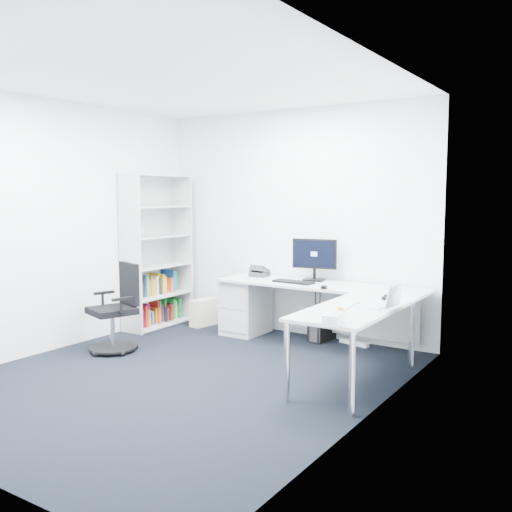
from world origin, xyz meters
The scene contains 21 objects.
ground centered at (0.00, 0.00, 0.00)m, with size 4.20×4.20×0.00m, color black.
ceiling centered at (0.00, 0.00, 2.70)m, with size 4.20×4.20×0.00m, color white.
wall_back centered at (0.00, 2.10, 1.35)m, with size 3.60×0.02×2.70m, color white.
wall_left centered at (-1.80, 0.00, 1.35)m, with size 0.02×4.20×2.70m, color white.
wall_right centered at (1.80, 0.00, 1.35)m, with size 0.02×4.20×2.70m, color white.
l_desk centered at (0.55, 1.40, 0.35)m, with size 2.40×1.34×0.70m, color silver, non-canonical shape.
drawer_pedestal centered at (-0.45, 1.74, 0.34)m, with size 0.44×0.54×0.67m, color silver.
bookshelf centered at (-1.62, 1.45, 0.97)m, with size 0.38×0.97×1.95m, color #BABCBC, non-canonical shape.
task_chair centered at (-1.20, 0.28, 0.48)m, with size 0.53×0.53×0.95m, color black, non-canonical shape.
black_pc_tower centered at (0.49, 1.95, 0.19)m, with size 0.17×0.38×0.37m, color black.
beige_pc_tower centered at (-1.14, 1.78, 0.17)m, with size 0.16×0.36×0.34m, color beige.
power_strip centered at (0.88, 1.96, 0.02)m, with size 0.37×0.06×0.04m, color white.
monitor centered at (0.40, 1.90, 0.95)m, with size 0.52×0.17×0.50m, color black, non-canonical shape.
black_keyboard centered at (0.28, 1.63, 0.71)m, with size 0.47×0.17×0.02m, color black.
mouse centered at (0.74, 1.46, 0.71)m, with size 0.06×0.09×0.03m, color black.
desk_phone centered at (-0.31, 1.84, 0.77)m, with size 0.19×0.19×0.14m, color #2E2D30, non-canonical shape.
laptop centered at (1.54, 0.84, 0.81)m, with size 0.32×0.31×0.22m, color silver, non-canonical shape.
white_keyboard centered at (1.32, 0.72, 0.71)m, with size 0.13×0.44×0.01m, color white.
headphones centered at (1.50, 1.27, 0.72)m, with size 0.11×0.17×0.05m, color black, non-canonical shape.
orange_fruit centered at (1.45, 0.31, 0.74)m, with size 0.08×0.08×0.08m, color orange.
tissue_box centered at (1.52, 0.03, 0.74)m, with size 0.12×0.23×0.08m, color white.
Camera 1 is at (3.38, -3.92, 1.70)m, focal length 40.00 mm.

